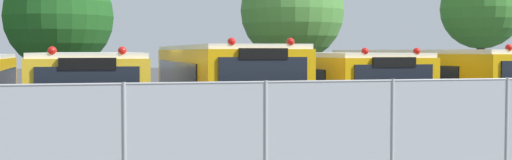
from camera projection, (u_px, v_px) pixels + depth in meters
name	position (u px, v px, depth m)	size (l,w,h in m)	color
ground_plane	(215.00, 134.00, 19.40)	(160.00, 160.00, 0.00)	#424244
school_bus_1	(92.00, 91.00, 18.22)	(2.85, 10.71, 2.56)	yellow
school_bus_2	(218.00, 86.00, 19.20)	(2.59, 10.64, 2.76)	#EAA80C
school_bus_3	(326.00, 87.00, 20.47)	(2.75, 9.96, 2.55)	#EAA80C
school_bus_4	(426.00, 84.00, 21.30)	(2.62, 10.72, 2.64)	#EAA80C
tree_1	(62.00, 17.00, 28.06)	(4.64, 4.64, 6.28)	#4C3823
tree_2	(293.00, 10.00, 29.61)	(4.73, 4.73, 6.70)	#4C3823
tree_3	(481.00, 8.00, 31.27)	(3.85, 3.85, 6.43)	#4C3823
chainlink_fence	(266.00, 133.00, 11.57)	(19.79, 0.07, 1.95)	#9EA0A3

